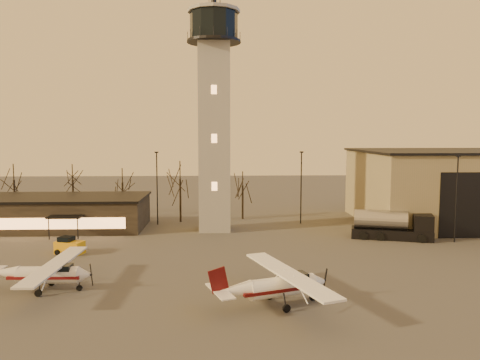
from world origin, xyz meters
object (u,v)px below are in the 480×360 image
object	(u,v)px
cessna_front	(284,289)
cessna_rear	(50,278)
fuel_truck	(391,228)
terminal	(50,212)
service_cart	(69,247)
hangar	(469,186)
control_tower	(214,104)

from	to	relation	value
cessna_front	cessna_rear	size ratio (longest dim) A/B	1.05
cessna_front	fuel_truck	distance (m)	26.44
cessna_rear	terminal	bearing A→B (deg)	111.34
fuel_truck	service_cart	xyz separation A→B (m)	(-36.39, -5.57, -0.68)
terminal	fuel_truck	xyz separation A→B (m)	(43.23, -7.97, -0.79)
service_cart	cessna_rear	bearing A→B (deg)	-61.23
service_cart	terminal	bearing A→B (deg)	134.60
hangar	fuel_truck	xyz separation A→B (m)	(-14.76, -9.97, -3.79)
hangar	terminal	bearing A→B (deg)	-178.03
hangar	cessna_front	bearing A→B (deg)	-134.46
cessna_front	hangar	bearing A→B (deg)	26.21
terminal	cessna_front	xyz separation A→B (m)	(27.42, -29.16, -0.99)
cessna_front	cessna_rear	xyz separation A→B (m)	(-18.29, 3.79, -0.07)
control_tower	terminal	size ratio (longest dim) A/B	1.28
hangar	control_tower	bearing A→B (deg)	-173.69
fuel_truck	service_cart	bearing A→B (deg)	-154.87
control_tower	cessna_rear	distance (m)	30.73
control_tower	cessna_front	bearing A→B (deg)	-78.70
terminal	cessna_front	bearing A→B (deg)	-46.76
hangar	service_cart	xyz separation A→B (m)	(-51.16, -15.53, -4.47)
fuel_truck	service_cart	world-z (taller)	fuel_truck
hangar	cessna_rear	world-z (taller)	hangar
control_tower	hangar	size ratio (longest dim) A/B	1.07
cessna_rear	control_tower	bearing A→B (deg)	62.74
fuel_truck	cessna_front	bearing A→B (deg)	-110.28
fuel_truck	hangar	bearing A→B (deg)	50.46
service_cart	cessna_front	bearing A→B (deg)	-19.41
cessna_rear	service_cart	distance (m)	12.07
hangar	fuel_truck	world-z (taller)	hangar
cessna_rear	service_cart	xyz separation A→B (m)	(-2.30, 11.84, -0.41)
cessna_front	fuel_truck	world-z (taller)	fuel_truck
terminal	cessna_rear	size ratio (longest dim) A/B	2.18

